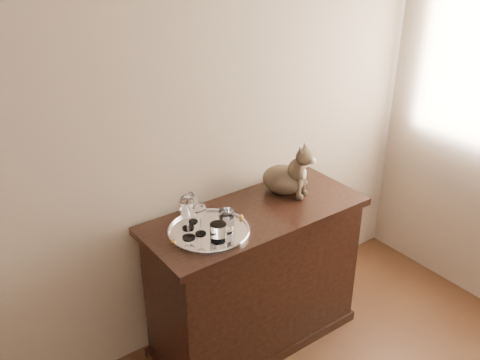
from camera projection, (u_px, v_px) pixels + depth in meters
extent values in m
cube|color=tan|center=(112.00, 129.00, 2.45)|extent=(4.00, 0.10, 2.70)
cylinder|color=silver|center=(209.00, 231.00, 2.59)|extent=(0.40, 0.40, 0.01)
cylinder|color=silver|center=(226.00, 224.00, 2.57)|extent=(0.07, 0.07, 0.08)
cylinder|color=white|center=(218.00, 232.00, 2.49)|extent=(0.08, 0.08, 0.09)
cylinder|color=white|center=(226.00, 219.00, 2.61)|extent=(0.08, 0.08, 0.09)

